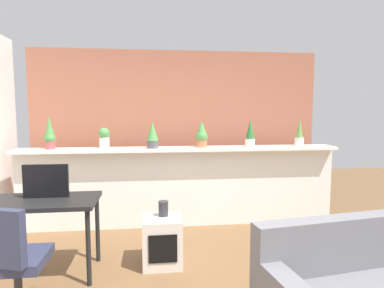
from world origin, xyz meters
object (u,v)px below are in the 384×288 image
at_px(potted_plant_2, 152,135).
at_px(potted_plant_5, 299,134).
at_px(potted_plant_0, 50,134).
at_px(potted_plant_4, 250,134).
at_px(vase_on_shelf, 163,209).
at_px(side_cube_shelf, 162,241).
at_px(potted_plant_1, 104,138).
at_px(office_chair, 12,271).
at_px(potted_plant_3, 202,135).
at_px(tv_monitor, 46,181).
at_px(desk, 39,208).

height_order(potted_plant_2, potted_plant_5, potted_plant_5).
xyz_separation_m(potted_plant_0, potted_plant_4, (2.68, -0.02, -0.01)).
bearing_deg(vase_on_shelf, side_cube_shelf, -105.53).
bearing_deg(potted_plant_1, potted_plant_5, -0.01).
distance_m(office_chair, vase_on_shelf, 1.45).
bearing_deg(potted_plant_4, potted_plant_3, 178.69).
height_order(potted_plant_5, tv_monitor, potted_plant_5).
xyz_separation_m(tv_monitor, vase_on_shelf, (1.14, 0.06, -0.33)).
relative_size(potted_plant_1, tv_monitor, 0.65).
relative_size(potted_plant_0, potted_plant_1, 1.55).
bearing_deg(side_cube_shelf, vase_on_shelf, 74.47).
bearing_deg(potted_plant_2, potted_plant_4, 1.06).
bearing_deg(tv_monitor, potted_plant_4, 25.52).
relative_size(potted_plant_1, potted_plant_4, 0.72).
distance_m(potted_plant_3, office_chair, 2.74).
bearing_deg(potted_plant_3, potted_plant_4, -1.31).
bearing_deg(potted_plant_3, vase_on_shelf, -117.35).
distance_m(potted_plant_1, office_chair, 2.15).
bearing_deg(potted_plant_0, potted_plant_5, -0.07).
bearing_deg(potted_plant_2, vase_on_shelf, -84.20).
distance_m(potted_plant_0, potted_plant_4, 2.68).
distance_m(potted_plant_1, potted_plant_4, 1.98).
xyz_separation_m(desk, office_chair, (0.02, -0.70, -0.28)).
height_order(potted_plant_1, potted_plant_4, potted_plant_4).
relative_size(potted_plant_3, tv_monitor, 0.85).
relative_size(potted_plant_1, office_chair, 0.30).
xyz_separation_m(potted_plant_3, tv_monitor, (-1.70, -1.15, -0.35)).
xyz_separation_m(potted_plant_2, potted_plant_3, (0.67, 0.04, -0.01)).
distance_m(potted_plant_1, tv_monitor, 1.26).
xyz_separation_m(potted_plant_0, office_chair, (0.26, -1.93, -0.91)).
bearing_deg(potted_plant_4, vase_on_shelf, -139.13).
xyz_separation_m(potted_plant_0, potted_plant_2, (1.33, -0.05, -0.02)).
bearing_deg(potted_plant_3, potted_plant_1, 179.94).
xyz_separation_m(potted_plant_3, potted_plant_5, (1.40, 0.00, -0.00)).
bearing_deg(tv_monitor, side_cube_shelf, 0.36).
relative_size(potted_plant_4, tv_monitor, 0.91).
xyz_separation_m(potted_plant_3, office_chair, (-1.73, -1.93, -0.88)).
bearing_deg(vase_on_shelf, potted_plant_4, 40.87).
bearing_deg(potted_plant_0, potted_plant_1, -0.29).
distance_m(potted_plant_1, side_cube_shelf, 1.68).
distance_m(potted_plant_3, potted_plant_4, 0.68).
height_order(side_cube_shelf, vase_on_shelf, vase_on_shelf).
xyz_separation_m(potted_plant_1, office_chair, (-0.43, -1.93, -0.85)).
distance_m(potted_plant_4, desk, 2.79).
distance_m(potted_plant_4, vase_on_shelf, 1.79).
relative_size(potted_plant_1, desk, 0.25).
height_order(potted_plant_4, desk, potted_plant_4).
xyz_separation_m(potted_plant_1, side_cube_shelf, (0.73, -1.15, -0.99)).
relative_size(potted_plant_3, vase_on_shelf, 2.29).
height_order(potted_plant_0, potted_plant_1, potted_plant_0).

